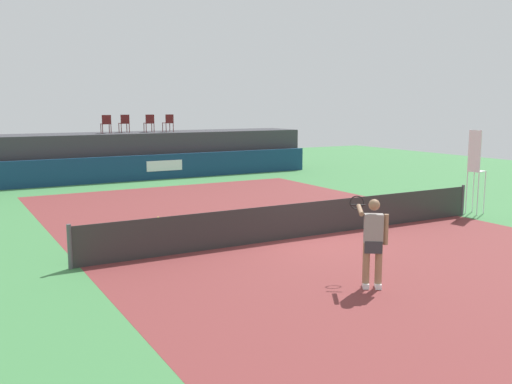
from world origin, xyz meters
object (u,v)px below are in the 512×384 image
(spectator_chair_far_left, at_px, (106,123))
(net_post_near, at_px, (70,247))
(spectator_chair_left, at_px, (124,123))
(tennis_player, at_px, (373,240))
(spectator_chair_center, at_px, (149,122))
(net_post_far, at_px, (463,200))
(spectator_chair_right, at_px, (168,122))
(umpire_chair, at_px, (475,166))
(tennis_ball, at_px, (158,218))

(spectator_chair_far_left, relative_size, net_post_near, 0.89)
(spectator_chair_left, bearing_deg, tennis_player, -92.75)
(spectator_chair_center, xyz_separation_m, net_post_far, (5.37, -15.11, -2.19))
(spectator_chair_far_left, relative_size, spectator_chair_right, 1.00)
(spectator_chair_right, distance_m, tennis_player, 19.58)
(spectator_chair_left, distance_m, net_post_near, 16.64)
(spectator_chair_center, distance_m, spectator_chair_right, 0.99)
(umpire_chair, bearing_deg, tennis_ball, 155.19)
(net_post_near, height_order, net_post_far, same)
(tennis_ball, bearing_deg, umpire_chair, -24.81)
(spectator_chair_far_left, distance_m, spectator_chair_left, 1.09)
(umpire_chair, relative_size, net_post_far, 2.76)
(spectator_chair_far_left, height_order, spectator_chair_center, same)
(spectator_chair_far_left, height_order, umpire_chair, spectator_chair_far_left)
(spectator_chair_center, bearing_deg, spectator_chair_left, 165.28)
(spectator_chair_far_left, distance_m, spectator_chair_center, 2.20)
(spectator_chair_left, xyz_separation_m, spectator_chair_center, (1.18, -0.31, 0.00))
(spectator_chair_far_left, xyz_separation_m, spectator_chair_right, (3.19, -0.01, 0.00))
(spectator_chair_center, height_order, tennis_ball, spectator_chair_center)
(net_post_near, distance_m, tennis_player, 6.49)
(spectator_chair_left, xyz_separation_m, spectator_chair_right, (2.17, -0.40, 0.00))
(umpire_chair, height_order, tennis_ball, umpire_chair)
(spectator_chair_right, xyz_separation_m, tennis_ball, (-4.46, -10.72, -2.66))
(tennis_player, bearing_deg, spectator_chair_right, 80.81)
(tennis_ball, bearing_deg, net_post_far, -25.92)
(spectator_chair_center, height_order, net_post_near, spectator_chair_center)
(spectator_chair_center, xyz_separation_m, spectator_chair_right, (0.99, -0.09, 0.00))
(umpire_chair, xyz_separation_m, net_post_near, (-12.89, 0.02, -1.09))
(spectator_chair_far_left, xyz_separation_m, spectator_chair_center, (2.20, 0.08, 0.00))
(net_post_near, bearing_deg, spectator_chair_far_left, 72.17)
(tennis_ball, bearing_deg, tennis_player, -81.01)
(spectator_chair_left, distance_m, spectator_chair_right, 2.21)
(spectator_chair_center, relative_size, net_post_far, 0.89)
(spectator_chair_center, height_order, spectator_chair_right, same)
(spectator_chair_center, distance_m, net_post_far, 16.18)
(spectator_chair_center, relative_size, net_post_near, 0.89)
(umpire_chair, xyz_separation_m, tennis_player, (-7.99, -4.21, -0.63))
(umpire_chair, relative_size, tennis_ball, 40.59)
(spectator_chair_left, height_order, tennis_ball, spectator_chair_left)
(tennis_player, relative_size, tennis_ball, 26.03)
(spectator_chair_right, bearing_deg, spectator_chair_center, 174.81)
(spectator_chair_left, distance_m, umpire_chair, 17.01)
(net_post_near, xyz_separation_m, tennis_ball, (3.56, 4.30, -0.46))
(tennis_player, bearing_deg, net_post_near, 139.22)
(spectator_chair_right, distance_m, tennis_ball, 11.91)
(spectator_chair_right, relative_size, umpire_chair, 0.32)
(spectator_chair_center, distance_m, net_post_near, 16.81)
(spectator_chair_center, xyz_separation_m, umpire_chair, (5.86, -15.13, -1.11))
(net_post_far, bearing_deg, spectator_chair_right, 106.26)
(net_post_near, height_order, tennis_ball, net_post_near)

